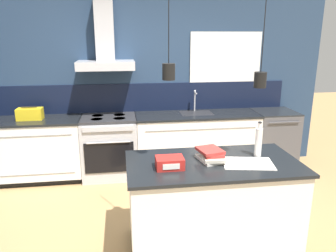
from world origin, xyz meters
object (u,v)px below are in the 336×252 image
at_px(dishwasher, 272,139).
at_px(book_stack, 211,155).
at_px(oven_range, 110,147).
at_px(red_supply_box, 170,163).
at_px(bottle_on_island, 258,142).
at_px(yellow_toolbox, 30,114).

distance_m(dishwasher, book_stack, 2.45).
bearing_deg(oven_range, dishwasher, 0.09).
distance_m(book_stack, red_supply_box, 0.44).
distance_m(bottle_on_island, red_supply_box, 0.92).
bearing_deg(bottle_on_island, red_supply_box, -169.22).
bearing_deg(bottle_on_island, oven_range, 129.55).
distance_m(red_supply_box, yellow_toolbox, 2.60).
bearing_deg(dishwasher, red_supply_box, -134.44).
bearing_deg(bottle_on_island, yellow_toolbox, 144.75).
xyz_separation_m(dishwasher, yellow_toolbox, (-3.63, 0.00, 0.54)).
height_order(bottle_on_island, red_supply_box, bottle_on_island).
height_order(oven_range, yellow_toolbox, yellow_toolbox).
relative_size(dishwasher, red_supply_box, 3.69).
bearing_deg(book_stack, red_supply_box, -161.60).
xyz_separation_m(book_stack, yellow_toolbox, (-2.10, 1.85, 0.03)).
bearing_deg(dishwasher, yellow_toolbox, 180.00).
bearing_deg(bottle_on_island, book_stack, -176.31).
relative_size(bottle_on_island, red_supply_box, 1.41).
bearing_deg(red_supply_box, book_stack, 18.40).
bearing_deg(book_stack, bottle_on_island, 3.69).
height_order(bottle_on_island, yellow_toolbox, bottle_on_island).
xyz_separation_m(bottle_on_island, red_supply_box, (-0.89, -0.17, -0.10)).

